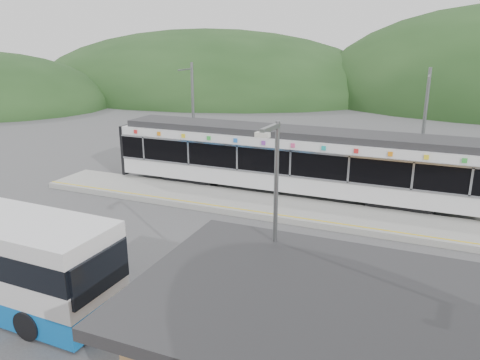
% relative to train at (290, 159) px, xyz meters
% --- Properties ---
extents(ground, '(120.00, 120.00, 0.00)m').
position_rel_train_xyz_m(ground, '(-0.36, -6.00, -2.06)').
color(ground, '#4C4C4F').
rests_on(ground, ground).
extents(hills, '(146.00, 149.00, 26.00)m').
position_rel_train_xyz_m(hills, '(5.83, -0.71, -2.06)').
color(hills, '#1E3D19').
rests_on(hills, ground).
extents(platform, '(26.00, 3.20, 0.30)m').
position_rel_train_xyz_m(platform, '(-0.36, -2.70, -1.91)').
color(platform, '#9E9E99').
rests_on(platform, ground).
extents(yellow_line, '(26.00, 0.10, 0.01)m').
position_rel_train_xyz_m(yellow_line, '(-0.36, -4.00, -1.76)').
color(yellow_line, yellow).
rests_on(yellow_line, platform).
extents(train, '(20.44, 3.01, 3.74)m').
position_rel_train_xyz_m(train, '(0.00, 0.00, 0.00)').
color(train, black).
rests_on(train, ground).
extents(catenary_mast_west, '(0.18, 1.80, 7.00)m').
position_rel_train_xyz_m(catenary_mast_west, '(-7.36, 2.56, 1.58)').
color(catenary_mast_west, slate).
rests_on(catenary_mast_west, ground).
extents(catenary_mast_east, '(0.18, 1.80, 7.00)m').
position_rel_train_xyz_m(catenary_mast_east, '(6.64, 2.56, 1.58)').
color(catenary_mast_east, slate).
rests_on(catenary_mast_east, ground).
extents(station_shelter, '(9.20, 6.20, 3.00)m').
position_rel_train_xyz_m(station_shelter, '(5.63, -15.00, -0.51)').
color(station_shelter, olive).
rests_on(station_shelter, ground).
extents(lamp_post, '(0.36, 1.12, 6.38)m').
position_rel_train_xyz_m(lamp_post, '(3.39, -12.80, 1.74)').
color(lamp_post, slate).
rests_on(lamp_post, ground).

